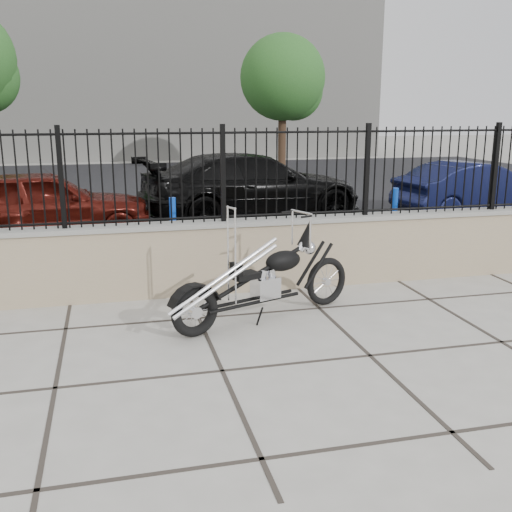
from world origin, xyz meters
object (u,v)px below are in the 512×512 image
at_px(car_blue, 473,188).
at_px(chopper_motorcycle, 262,262).
at_px(car_red, 43,204).
at_px(car_black, 253,186).

bearing_deg(car_blue, chopper_motorcycle, 123.41).
bearing_deg(car_blue, car_red, 84.74).
relative_size(car_black, car_blue, 1.35).
height_order(car_red, car_blue, car_red).
bearing_deg(chopper_motorcycle, car_blue, 20.53).
bearing_deg(car_blue, car_black, 73.64).
relative_size(car_red, car_black, 0.78).
distance_m(chopper_motorcycle, car_red, 6.00).
xyz_separation_m(chopper_motorcycle, car_blue, (6.48, 5.75, -0.09)).
xyz_separation_m(chopper_motorcycle, car_black, (1.43, 6.48, 0.03)).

